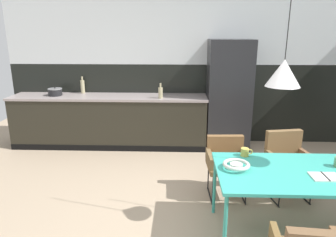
# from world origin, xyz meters

# --- Properties ---
(ground_plane) EXTENTS (8.95, 8.95, 0.00)m
(ground_plane) POSITION_xyz_m (0.00, 0.00, 0.00)
(ground_plane) COLOR tan
(back_wall_splashback_dark) EXTENTS (6.88, 0.12, 1.44)m
(back_wall_splashback_dark) POSITION_xyz_m (0.00, 2.84, 0.72)
(back_wall_splashback_dark) COLOR black
(back_wall_splashback_dark) RESTS_ON ground
(back_wall_panel_upper) EXTENTS (6.88, 0.12, 1.44)m
(back_wall_panel_upper) POSITION_xyz_m (0.00, 2.84, 2.15)
(back_wall_panel_upper) COLOR silver
(back_wall_panel_upper) RESTS_ON back_wall_splashback_dark
(kitchen_counter) EXTENTS (3.44, 0.63, 0.92)m
(kitchen_counter) POSITION_xyz_m (-1.59, 2.48, 0.46)
(kitchen_counter) COLOR #28261C
(kitchen_counter) RESTS_ON ground
(refrigerator_column) EXTENTS (0.73, 0.60, 1.88)m
(refrigerator_column) POSITION_xyz_m (0.50, 2.48, 0.94)
(refrigerator_column) COLOR #232326
(refrigerator_column) RESTS_ON ground
(dining_table) EXTENTS (1.80, 0.90, 0.73)m
(dining_table) POSITION_xyz_m (0.92, -0.05, 0.69)
(dining_table) COLOR teal
(dining_table) RESTS_ON ground
(armchair_facing_counter) EXTENTS (0.56, 0.55, 0.82)m
(armchair_facing_counter) POSITION_xyz_m (0.99, 0.80, 0.52)
(armchair_facing_counter) COLOR brown
(armchair_facing_counter) RESTS_ON ground
(armchair_head_of_table) EXTENTS (0.51, 0.49, 0.74)m
(armchair_head_of_table) POSITION_xyz_m (0.25, 0.80, 0.49)
(armchair_head_of_table) COLOR brown
(armchair_head_of_table) RESTS_ON ground
(fruit_bowl) EXTENTS (0.26, 0.26, 0.06)m
(fruit_bowl) POSITION_xyz_m (0.21, -0.02, 0.77)
(fruit_bowl) COLOR silver
(fruit_bowl) RESTS_ON dining_table
(open_book) EXTENTS (0.25, 0.19, 0.02)m
(open_book) POSITION_xyz_m (0.99, -0.17, 0.73)
(open_book) COLOR white
(open_book) RESTS_ON dining_table
(mug_short_terracotta) EXTENTS (0.13, 0.08, 0.09)m
(mug_short_terracotta) POSITION_xyz_m (0.36, 0.31, 0.77)
(mug_short_terracotta) COLOR gold
(mug_short_terracotta) RESTS_ON dining_table
(cooking_pot) EXTENTS (0.24, 0.24, 0.15)m
(cooking_pot) POSITION_xyz_m (-2.53, 2.48, 0.98)
(cooking_pot) COLOR black
(cooking_pot) RESTS_ON kitchen_counter
(bottle_spice_small) EXTENTS (0.08, 0.08, 0.26)m
(bottle_spice_small) POSITION_xyz_m (-0.66, 2.32, 1.02)
(bottle_spice_small) COLOR tan
(bottle_spice_small) RESTS_ON kitchen_counter
(bottle_oil_tall) EXTENTS (0.07, 0.07, 0.31)m
(bottle_oil_tall) POSITION_xyz_m (-2.11, 2.71, 1.04)
(bottle_oil_tall) COLOR tan
(bottle_oil_tall) RESTS_ON kitchen_counter
(pendant_lamp_over_table_near) EXTENTS (0.30, 0.30, 1.28)m
(pendant_lamp_over_table_near) POSITION_xyz_m (0.56, -0.05, 1.66)
(pendant_lamp_over_table_near) COLOR black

